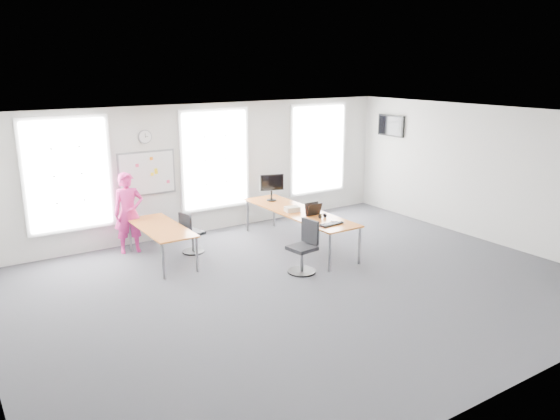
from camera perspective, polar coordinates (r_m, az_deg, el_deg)
floor at (r=9.90m, az=2.37°, el=-7.93°), size 10.00×10.00×0.00m
ceiling at (r=9.15m, az=2.57°, el=9.64°), size 10.00×10.00×0.00m
wall_back at (r=12.80m, az=-8.05°, el=4.26°), size 10.00×0.00×10.00m
wall_front at (r=6.74m, az=22.81°, el=-6.66°), size 10.00×0.00×10.00m
wall_right at (r=12.92m, az=20.85°, el=3.52°), size 0.00×10.00×10.00m
window_left at (r=11.80m, az=-21.31°, el=3.46°), size 1.60×0.06×2.20m
window_mid at (r=12.86m, az=-6.81°, el=5.26°), size 1.60×0.06×2.20m
window_right at (r=14.43m, az=3.96°, el=6.38°), size 1.60×0.06×2.20m
desk_right at (r=11.77m, az=1.95°, el=-0.35°), size 0.87×3.25×0.79m
desk_left at (r=11.13m, az=-12.33°, el=-2.00°), size 0.79×1.99×0.72m
chair_right at (r=10.39m, az=2.54°, el=-4.16°), size 0.54×0.54×1.01m
chair_left at (r=11.58m, az=-9.32°, el=-2.61°), size 0.49×0.48×0.88m
person at (r=11.80m, az=-15.53°, el=-0.29°), size 0.67×0.49×1.71m
whiteboard at (r=12.26m, az=-13.71°, el=3.74°), size 1.20×0.03×0.90m
wall_clock at (r=12.14m, az=-13.94°, el=7.45°), size 0.30×0.04×0.30m
tv at (r=14.70m, az=11.52°, el=8.64°), size 0.06×0.90×0.55m
keyboard at (r=10.77m, az=5.30°, el=-1.52°), size 0.48×0.23×0.02m
mouse at (r=10.91m, az=6.46°, el=-1.27°), size 0.09×0.12×0.04m
lens_cap at (r=11.06m, az=5.46°, el=-1.12°), size 0.07×0.07×0.01m
headphones at (r=11.24m, az=4.44°, el=-0.62°), size 0.16×0.09×0.10m
laptop_sleeve at (r=11.39m, az=3.48°, el=0.07°), size 0.34×0.19×0.27m
paper_stack at (r=11.70m, az=1.29°, el=0.09°), size 0.34×0.28×0.10m
monitor at (r=12.56m, az=-0.87°, el=2.63°), size 0.54×0.23×0.61m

